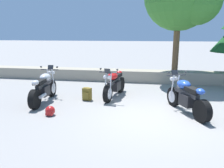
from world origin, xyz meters
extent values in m
plane|color=gray|center=(0.00, 0.00, 0.00)|extent=(120.00, 120.00, 0.00)
cube|color=gray|center=(0.00, 4.80, 0.28)|extent=(36.00, 0.80, 0.55)
cylinder|color=black|center=(-3.77, 1.59, 0.31)|extent=(0.18, 0.63, 0.62)
cylinder|color=black|center=(-3.68, 0.16, 0.31)|extent=(0.22, 0.63, 0.62)
cylinder|color=silver|center=(-3.77, 1.59, 0.31)|extent=(0.18, 0.39, 0.38)
cube|color=black|center=(-3.72, 0.82, 0.41)|extent=(0.35, 0.50, 0.34)
cube|color=#2D2D30|center=(-3.73, 0.92, 0.61)|extent=(0.21, 1.11, 0.12)
ellipsoid|color=#BCBCC1|center=(-3.74, 1.07, 0.83)|extent=(0.37, 0.54, 0.26)
cube|color=black|center=(-3.71, 0.59, 0.77)|extent=(0.29, 0.58, 0.12)
ellipsoid|color=#BCBCC1|center=(-3.69, 0.30, 0.81)|extent=(0.24, 0.29, 0.16)
cylinder|color=#2D2D30|center=(-3.77, 1.51, 1.03)|extent=(0.66, 0.08, 0.04)
sphere|color=silver|center=(-3.84, 1.65, 0.89)|extent=(0.13, 0.13, 0.13)
sphere|color=silver|center=(-3.70, 1.66, 0.89)|extent=(0.13, 0.13, 0.13)
cube|color=#26282D|center=(-3.77, 1.61, 1.09)|extent=(0.21, 0.11, 0.18)
cylinder|color=silver|center=(-3.54, 0.41, 0.36)|extent=(0.13, 0.39, 0.11)
cylinder|color=silver|center=(-3.86, 1.55, 0.67)|extent=(0.05, 0.17, 0.73)
cylinder|color=silver|center=(-3.68, 1.56, 0.67)|extent=(0.05, 0.17, 0.73)
sphere|color=#2D2D30|center=(-4.06, 1.45, 1.13)|extent=(0.07, 0.07, 0.07)
sphere|color=#2D2D30|center=(-3.46, 1.49, 1.13)|extent=(0.07, 0.07, 0.07)
cylinder|color=black|center=(-1.56, 1.20, 0.31)|extent=(0.24, 0.63, 0.62)
cylinder|color=black|center=(-1.31, 2.62, 0.31)|extent=(0.28, 0.64, 0.62)
cylinder|color=silver|center=(-1.56, 1.20, 0.31)|extent=(0.22, 0.41, 0.38)
cube|color=black|center=(-1.43, 1.96, 0.41)|extent=(0.40, 0.53, 0.34)
cube|color=#2D2D30|center=(-1.44, 1.86, 0.61)|extent=(0.33, 1.11, 0.12)
ellipsoid|color=red|center=(-1.47, 1.71, 0.83)|extent=(0.42, 0.57, 0.26)
cube|color=black|center=(-1.39, 2.18, 0.77)|extent=(0.35, 0.60, 0.12)
ellipsoid|color=red|center=(-1.34, 2.48, 0.81)|extent=(0.26, 0.31, 0.16)
cylinder|color=#2D2D30|center=(-1.55, 1.28, 1.03)|extent=(0.66, 0.15, 0.04)
sphere|color=silver|center=(-1.50, 1.13, 0.89)|extent=(0.13, 0.13, 0.13)
sphere|color=silver|center=(-1.64, 1.15, 0.89)|extent=(0.13, 0.13, 0.13)
cube|color=#26282D|center=(-1.56, 1.18, 1.09)|extent=(0.21, 0.13, 0.18)
cylinder|color=silver|center=(-1.51, 2.41, 0.36)|extent=(0.17, 0.39, 0.11)
cylinder|color=silver|center=(-1.46, 1.22, 0.67)|extent=(0.07, 0.17, 0.73)
cylinder|color=silver|center=(-1.64, 1.25, 0.67)|extent=(0.07, 0.17, 0.73)
sphere|color=#2D2D30|center=(-1.24, 1.27, 1.13)|extent=(0.07, 0.07, 0.07)
sphere|color=#2D2D30|center=(-1.83, 1.37, 1.13)|extent=(0.07, 0.07, 0.07)
cylinder|color=black|center=(0.62, 1.20, 0.31)|extent=(0.39, 0.62, 0.62)
cylinder|color=black|center=(1.23, -0.10, 0.31)|extent=(0.43, 0.64, 0.62)
cylinder|color=silver|center=(0.62, 1.20, 0.31)|extent=(0.31, 0.42, 0.38)
cube|color=black|center=(0.95, 0.50, 0.41)|extent=(0.49, 0.57, 0.34)
cube|color=#2D2D30|center=(0.91, 0.59, 0.61)|extent=(0.59, 1.06, 0.12)
ellipsoid|color=#2347A8|center=(0.85, 0.73, 0.83)|extent=(0.53, 0.62, 0.26)
cube|color=black|center=(1.05, 0.29, 0.77)|extent=(0.47, 0.62, 0.12)
ellipsoid|color=#2347A8|center=(1.18, 0.02, 0.81)|extent=(0.32, 0.35, 0.16)
cylinder|color=#2D2D30|center=(0.66, 1.13, 1.03)|extent=(0.61, 0.31, 0.04)
sphere|color=silver|center=(0.54, 1.23, 0.89)|extent=(0.13, 0.13, 0.13)
sphere|color=silver|center=(0.66, 1.28, 0.89)|extent=(0.13, 0.13, 0.13)
cube|color=#26282D|center=(0.62, 1.22, 1.09)|extent=(0.22, 0.17, 0.18)
cylinder|color=silver|center=(1.28, 0.18, 0.36)|extent=(0.26, 0.39, 0.11)
cylinder|color=silver|center=(0.56, 1.13, 0.67)|extent=(0.11, 0.17, 0.73)
cylinder|color=silver|center=(0.72, 1.20, 0.67)|extent=(0.11, 0.17, 0.73)
sphere|color=#2D2D30|center=(0.40, 0.97, 1.13)|extent=(0.07, 0.07, 0.07)
sphere|color=#2D2D30|center=(0.95, 1.22, 1.13)|extent=(0.07, 0.07, 0.07)
cube|color=brown|center=(-2.33, 1.33, 0.22)|extent=(0.33, 0.23, 0.44)
cube|color=brown|center=(-2.35, 1.22, 0.18)|extent=(0.25, 0.09, 0.24)
ellipsoid|color=brown|center=(-2.33, 1.33, 0.43)|extent=(0.31, 0.22, 0.08)
cube|color=#403513|center=(-2.23, 1.42, 0.24)|extent=(0.05, 0.04, 0.37)
cube|color=#403513|center=(-2.39, 1.45, 0.24)|extent=(0.05, 0.04, 0.37)
sphere|color=#B21919|center=(-2.97, -0.31, 0.14)|extent=(0.28, 0.28, 0.28)
ellipsoid|color=black|center=(-2.97, -0.39, 0.15)|extent=(0.23, 0.06, 0.12)
cube|color=#B21919|center=(-2.97, -0.39, 0.07)|extent=(0.20, 0.08, 0.08)
cylinder|color=brown|center=(0.98, 4.73, 1.67)|extent=(0.28, 0.28, 2.24)
sphere|color=#387A2D|center=(1.67, 4.27, 3.63)|extent=(2.00, 2.00, 2.00)
camera|label=1|loc=(-0.18, -6.05, 2.33)|focal=35.97mm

